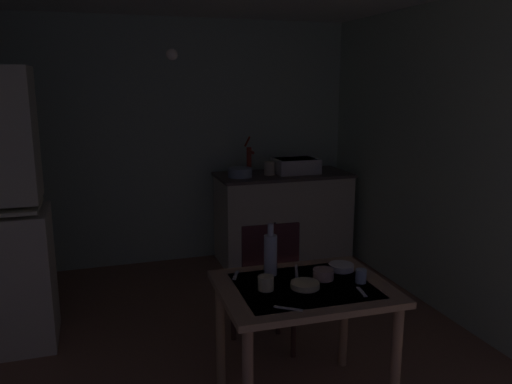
{
  "coord_description": "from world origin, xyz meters",
  "views": [
    {
      "loc": [
        -0.71,
        -3.33,
        1.84
      ],
      "look_at": [
        0.37,
        0.04,
        1.08
      ],
      "focal_mm": 35.75,
      "sensor_mm": 36.0,
      "label": 1
    }
  ],
  "objects_px": {
    "dining_table": "(304,304)",
    "teacup_cream": "(266,283)",
    "serving_bowl_wide": "(323,274)",
    "hand_pump": "(249,158)",
    "sink_basin": "(296,165)",
    "mixing_bowl_counter": "(240,173)",
    "chair_far_side": "(266,285)",
    "glass_bottle": "(270,254)"
  },
  "relations": [
    {
      "from": "hand_pump",
      "to": "chair_far_side",
      "type": "bearing_deg",
      "value": -103.68
    },
    {
      "from": "mixing_bowl_counter",
      "to": "hand_pump",
      "type": "bearing_deg",
      "value": 37.31
    },
    {
      "from": "sink_basin",
      "to": "teacup_cream",
      "type": "xyz_separation_m",
      "value": [
        -1.13,
        -2.37,
        -0.22
      ]
    },
    {
      "from": "sink_basin",
      "to": "hand_pump",
      "type": "relative_size",
      "value": 1.13
    },
    {
      "from": "mixing_bowl_counter",
      "to": "dining_table",
      "type": "xyz_separation_m",
      "value": [
        -0.3,
        -2.33,
        -0.34
      ]
    },
    {
      "from": "hand_pump",
      "to": "serving_bowl_wide",
      "type": "distance_m",
      "value": 2.41
    },
    {
      "from": "hand_pump",
      "to": "dining_table",
      "type": "distance_m",
      "value": 2.5
    },
    {
      "from": "hand_pump",
      "to": "teacup_cream",
      "type": "height_order",
      "value": "hand_pump"
    },
    {
      "from": "hand_pump",
      "to": "sink_basin",
      "type": "bearing_deg",
      "value": -5.3
    },
    {
      "from": "hand_pump",
      "to": "glass_bottle",
      "type": "xyz_separation_m",
      "value": [
        -0.55,
        -2.21,
        -0.23
      ]
    },
    {
      "from": "sink_basin",
      "to": "serving_bowl_wide",
      "type": "bearing_deg",
      "value": -108.32
    },
    {
      "from": "teacup_cream",
      "to": "glass_bottle",
      "type": "height_order",
      "value": "glass_bottle"
    },
    {
      "from": "sink_basin",
      "to": "teacup_cream",
      "type": "height_order",
      "value": "sink_basin"
    },
    {
      "from": "serving_bowl_wide",
      "to": "teacup_cream",
      "type": "relative_size",
      "value": 1.38
    },
    {
      "from": "sink_basin",
      "to": "hand_pump",
      "type": "xyz_separation_m",
      "value": [
        -0.49,
        0.05,
        0.09
      ]
    },
    {
      "from": "mixing_bowl_counter",
      "to": "chair_far_side",
      "type": "distance_m",
      "value": 1.82
    },
    {
      "from": "hand_pump",
      "to": "teacup_cream",
      "type": "distance_m",
      "value": 2.52
    },
    {
      "from": "dining_table",
      "to": "serving_bowl_wide",
      "type": "relative_size",
      "value": 8.01
    },
    {
      "from": "hand_pump",
      "to": "chair_far_side",
      "type": "relative_size",
      "value": 0.41
    },
    {
      "from": "dining_table",
      "to": "teacup_cream",
      "type": "relative_size",
      "value": 11.08
    },
    {
      "from": "chair_far_side",
      "to": "glass_bottle",
      "type": "height_order",
      "value": "glass_bottle"
    },
    {
      "from": "sink_basin",
      "to": "dining_table",
      "type": "height_order",
      "value": "sink_basin"
    },
    {
      "from": "sink_basin",
      "to": "dining_table",
      "type": "relative_size",
      "value": 0.46
    },
    {
      "from": "hand_pump",
      "to": "mixing_bowl_counter",
      "type": "xyz_separation_m",
      "value": [
        -0.12,
        -0.1,
        -0.12
      ]
    },
    {
      "from": "sink_basin",
      "to": "chair_far_side",
      "type": "height_order",
      "value": "sink_basin"
    },
    {
      "from": "dining_table",
      "to": "teacup_cream",
      "type": "distance_m",
      "value": 0.27
    },
    {
      "from": "chair_far_side",
      "to": "sink_basin",
      "type": "bearing_deg",
      "value": 62.36
    },
    {
      "from": "sink_basin",
      "to": "hand_pump",
      "type": "distance_m",
      "value": 0.5
    },
    {
      "from": "mixing_bowl_counter",
      "to": "chair_far_side",
      "type": "relative_size",
      "value": 0.25
    },
    {
      "from": "hand_pump",
      "to": "mixing_bowl_counter",
      "type": "relative_size",
      "value": 1.63
    },
    {
      "from": "dining_table",
      "to": "sink_basin",
      "type": "bearing_deg",
      "value": 69.03
    },
    {
      "from": "dining_table",
      "to": "serving_bowl_wide",
      "type": "bearing_deg",
      "value": 20.71
    },
    {
      "from": "mixing_bowl_counter",
      "to": "serving_bowl_wide",
      "type": "bearing_deg",
      "value": -93.94
    },
    {
      "from": "sink_basin",
      "to": "serving_bowl_wide",
      "type": "relative_size",
      "value": 3.66
    },
    {
      "from": "hand_pump",
      "to": "teacup_cream",
      "type": "relative_size",
      "value": 4.49
    },
    {
      "from": "hand_pump",
      "to": "chair_far_side",
      "type": "distance_m",
      "value": 1.97
    },
    {
      "from": "hand_pump",
      "to": "mixing_bowl_counter",
      "type": "distance_m",
      "value": 0.2
    },
    {
      "from": "sink_basin",
      "to": "glass_bottle",
      "type": "distance_m",
      "value": 2.4
    },
    {
      "from": "glass_bottle",
      "to": "dining_table",
      "type": "bearing_deg",
      "value": -59.91
    },
    {
      "from": "teacup_cream",
      "to": "glass_bottle",
      "type": "bearing_deg",
      "value": 64.46
    },
    {
      "from": "sink_basin",
      "to": "hand_pump",
      "type": "bearing_deg",
      "value": 174.7
    },
    {
      "from": "serving_bowl_wide",
      "to": "hand_pump",
      "type": "bearing_deg",
      "value": 83.22
    }
  ]
}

